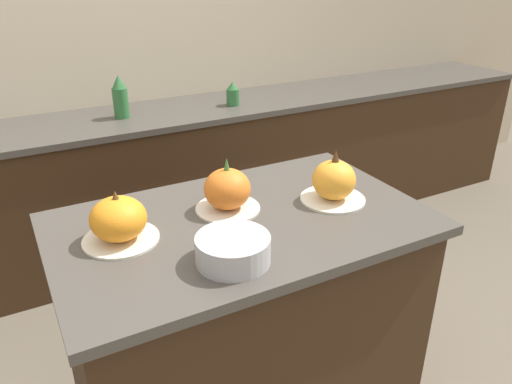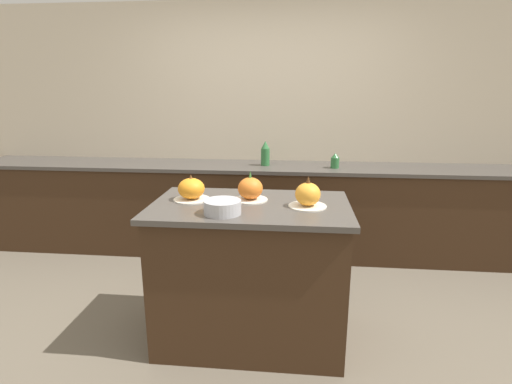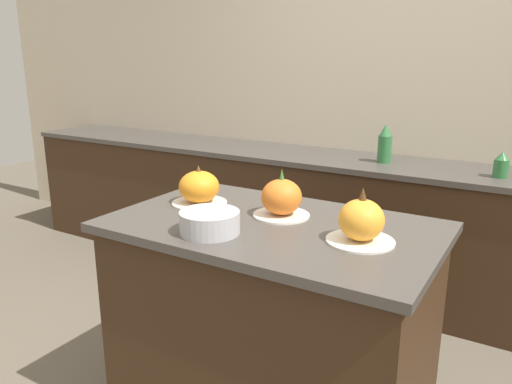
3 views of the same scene
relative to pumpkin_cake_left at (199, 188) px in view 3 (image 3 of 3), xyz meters
name	(u,v)px [view 3 (image 3 of 3)]	position (x,y,z in m)	size (l,w,h in m)	color
wall_back	(405,105)	(0.39, 1.75, 0.23)	(8.00, 0.06, 2.50)	beige
kitchen_island	(271,333)	(0.39, -0.06, -0.54)	(1.25, 0.77, 0.95)	#382314
back_counter	(382,231)	(0.39, 1.42, -0.56)	(6.00, 0.60, 0.92)	#382314
pumpkin_cake_left	(199,188)	(0.00, 0.00, 0.00)	(0.24, 0.24, 0.17)	silver
pumpkin_cake_center	(281,199)	(0.38, 0.03, 0.00)	(0.23, 0.23, 0.19)	silver
pumpkin_cake_right	(361,222)	(0.75, -0.08, 0.00)	(0.24, 0.24, 0.19)	silver
bottle_tall	(385,144)	(0.37, 1.42, 0.01)	(0.09, 0.09, 0.24)	#2D6B38
bottle_short	(501,165)	(1.05, 1.36, -0.03)	(0.08, 0.08, 0.14)	#2D6B38
mixing_bowl	(210,222)	(0.26, -0.27, -0.03)	(0.22, 0.22, 0.08)	#ADADB2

